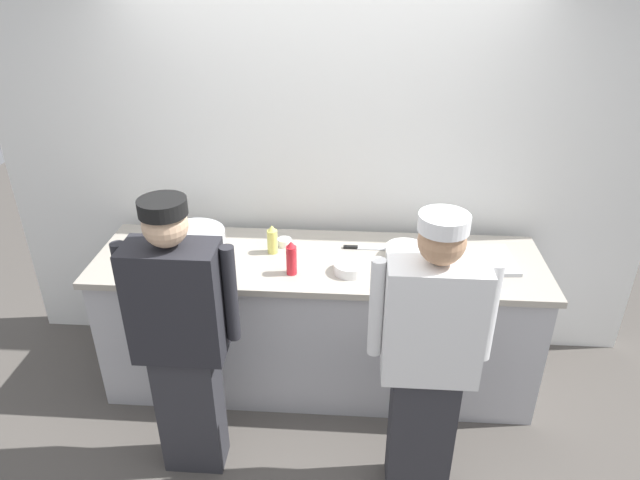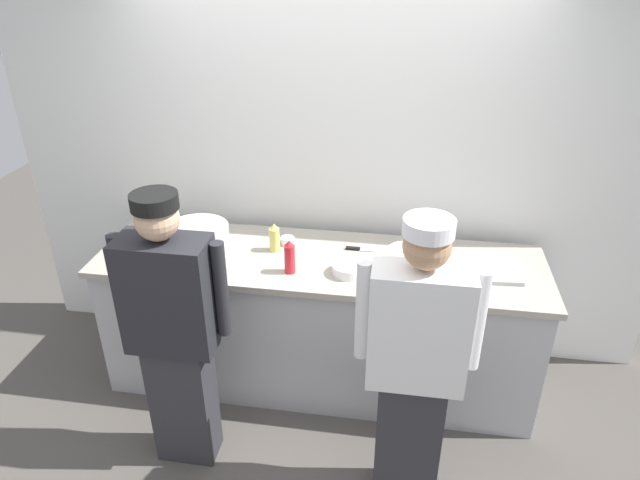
# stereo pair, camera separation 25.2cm
# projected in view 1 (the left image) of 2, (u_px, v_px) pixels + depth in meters

# --- Properties ---
(ground_plane) EXTENTS (9.00, 9.00, 0.00)m
(ground_plane) POSITION_uv_depth(u_px,v_px,m) (314.00, 420.00, 3.52)
(ground_plane) COLOR #514C47
(wall_back) EXTENTS (4.27, 0.10, 2.92)m
(wall_back) POSITION_uv_depth(u_px,v_px,m) (324.00, 148.00, 3.64)
(wall_back) COLOR white
(wall_back) RESTS_ON ground
(prep_counter) EXTENTS (2.73, 0.76, 0.93)m
(prep_counter) POSITION_uv_depth(u_px,v_px,m) (319.00, 321.00, 3.65)
(prep_counter) COLOR #B2B2B7
(prep_counter) RESTS_ON ground
(chef_near_left) EXTENTS (0.59, 0.24, 1.63)m
(chef_near_left) POSITION_uv_depth(u_px,v_px,m) (181.00, 337.00, 2.86)
(chef_near_left) COLOR #2D2D33
(chef_near_left) RESTS_ON ground
(chef_center) EXTENTS (0.59, 0.24, 1.63)m
(chef_center) POSITION_uv_depth(u_px,v_px,m) (429.00, 357.00, 2.72)
(chef_center) COLOR #2D2D33
(chef_center) RESTS_ON ground
(plate_stack_front) EXTENTS (0.19, 0.19, 0.06)m
(plate_stack_front) POSITION_uv_depth(u_px,v_px,m) (350.00, 268.00, 3.28)
(plate_stack_front) COLOR white
(plate_stack_front) RESTS_ON prep_counter
(plate_stack_rear) EXTENTS (0.24, 0.24, 0.07)m
(plate_stack_rear) POSITION_uv_depth(u_px,v_px,m) (406.00, 252.00, 3.43)
(plate_stack_rear) COLOR white
(plate_stack_rear) RESTS_ON prep_counter
(mixing_bowl_steel) EXTENTS (0.40, 0.40, 0.14)m
(mixing_bowl_steel) POSITION_uv_depth(u_px,v_px,m) (193.00, 242.00, 3.48)
(mixing_bowl_steel) COLOR #B7BABF
(mixing_bowl_steel) RESTS_ON prep_counter
(sheet_tray) EXTENTS (0.50, 0.39, 0.02)m
(sheet_tray) POSITION_uv_depth(u_px,v_px,m) (473.00, 260.00, 3.40)
(sheet_tray) COLOR #B7BABF
(sheet_tray) RESTS_ON prep_counter
(squeeze_bottle_primary) EXTENTS (0.06, 0.06, 0.18)m
(squeeze_bottle_primary) POSITION_uv_depth(u_px,v_px,m) (272.00, 240.00, 3.46)
(squeeze_bottle_primary) COLOR #E5E066
(squeeze_bottle_primary) RESTS_ON prep_counter
(squeeze_bottle_secondary) EXTENTS (0.06, 0.06, 0.21)m
(squeeze_bottle_secondary) POSITION_uv_depth(u_px,v_px,m) (291.00, 258.00, 3.24)
(squeeze_bottle_secondary) COLOR red
(squeeze_bottle_secondary) RESTS_ON prep_counter
(ramekin_red_sauce) EXTENTS (0.09, 0.09, 0.05)m
(ramekin_red_sauce) POSITION_uv_depth(u_px,v_px,m) (285.00, 242.00, 3.57)
(ramekin_red_sauce) COLOR white
(ramekin_red_sauce) RESTS_ON prep_counter
(ramekin_green_sauce) EXTENTS (0.11, 0.11, 0.05)m
(ramekin_green_sauce) POSITION_uv_depth(u_px,v_px,m) (142.00, 261.00, 3.36)
(ramekin_green_sauce) COLOR white
(ramekin_green_sauce) RESTS_ON prep_counter
(deli_cup) EXTENTS (0.09, 0.09, 0.11)m
(deli_cup) POSITION_uv_depth(u_px,v_px,m) (136.00, 247.00, 3.45)
(deli_cup) COLOR white
(deli_cup) RESTS_ON prep_counter
(chefs_knife) EXTENTS (0.28, 0.03, 0.02)m
(chefs_knife) POSITION_uv_depth(u_px,v_px,m) (362.00, 248.00, 3.54)
(chefs_knife) COLOR #B7BABF
(chefs_knife) RESTS_ON prep_counter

